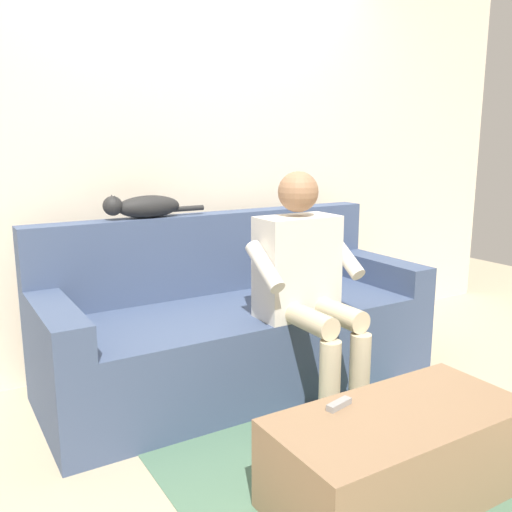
{
  "coord_description": "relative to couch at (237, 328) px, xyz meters",
  "views": [
    {
      "loc": [
        1.44,
        2.47,
        1.34
      ],
      "look_at": [
        0.0,
        0.09,
        0.76
      ],
      "focal_mm": 38.79,
      "sensor_mm": 36.0,
      "label": 1
    }
  ],
  "objects": [
    {
      "name": "ground_plane",
      "position": [
        0.0,
        0.72,
        -0.31
      ],
      "size": [
        8.0,
        8.0,
        0.0
      ],
      "primitive_type": "plane",
      "color": "tan"
    },
    {
      "name": "back_wall",
      "position": [
        0.0,
        -0.56,
        0.96
      ],
      "size": [
        5.34,
        0.06,
        2.54
      ],
      "primitive_type": "cube",
      "color": "beige",
      "rests_on": "ground"
    },
    {
      "name": "couch",
      "position": [
        0.0,
        0.0,
        0.0
      ],
      "size": [
        2.15,
        0.83,
        0.93
      ],
      "color": "#3D4C6B",
      "rests_on": "ground"
    },
    {
      "name": "coffee_table",
      "position": [
        0.0,
        1.25,
        -0.13
      ],
      "size": [
        1.01,
        0.48,
        0.35
      ],
      "color": "#8C6B4C",
      "rests_on": "ground"
    },
    {
      "name": "person_solo_seated",
      "position": [
        -0.16,
        0.43,
        0.37
      ],
      "size": [
        0.56,
        0.56,
        1.2
      ],
      "color": "beige",
      "rests_on": "ground"
    },
    {
      "name": "cat_on_backrest",
      "position": [
        0.41,
        -0.29,
        0.68
      ],
      "size": [
        0.58,
        0.14,
        0.14
      ],
      "color": "black",
      "rests_on": "couch"
    },
    {
      "name": "remote_gray",
      "position": [
        0.17,
        1.1,
        0.06
      ],
      "size": [
        0.12,
        0.06,
        0.02
      ],
      "primitive_type": "cube",
      "rotation": [
        0.0,
        0.0,
        3.37
      ],
      "color": "gray",
      "rests_on": "coffee_table"
    },
    {
      "name": "floor_rug",
      "position": [
        0.0,
        1.09,
        -0.31
      ],
      "size": [
        1.51,
        1.84,
        0.01
      ],
      "primitive_type": "cube",
      "color": "#4C7056",
      "rests_on": "ground"
    }
  ]
}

